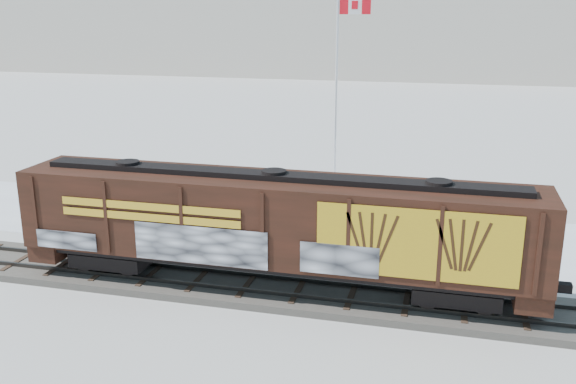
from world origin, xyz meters
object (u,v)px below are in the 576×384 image
(flagpole, at_px, (337,120))
(car_dark, at_px, (370,231))
(car_white, at_px, (258,209))
(hopper_railcar, at_px, (274,223))
(car_silver, at_px, (69,206))

(flagpole, height_order, car_dark, flagpole)
(car_white, height_order, car_dark, car_dark)
(hopper_railcar, relative_size, car_dark, 3.65)
(car_silver, bearing_deg, car_white, -92.36)
(flagpole, distance_m, car_white, 8.68)
(car_white, bearing_deg, car_dark, -97.41)
(hopper_railcar, distance_m, car_silver, 14.02)
(car_silver, relative_size, car_dark, 0.80)
(flagpole, xyz_separation_m, car_silver, (-12.13, -9.38, -3.42))
(car_silver, relative_size, car_white, 0.93)
(car_dark, bearing_deg, car_silver, 75.90)
(flagpole, relative_size, car_dark, 2.14)
(car_silver, xyz_separation_m, car_dark, (15.39, -0.21, 0.05))
(car_silver, height_order, car_dark, car_dark)
(flagpole, height_order, car_silver, flagpole)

